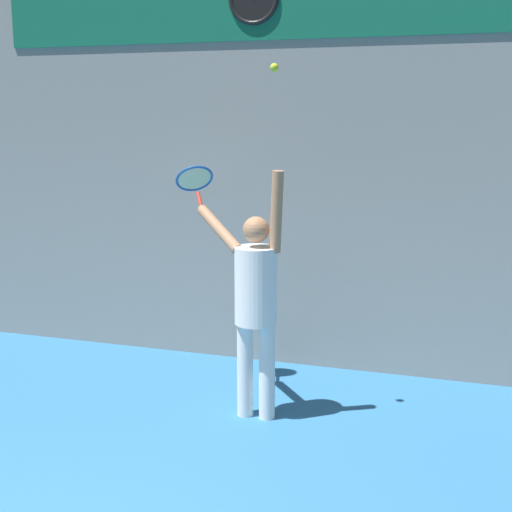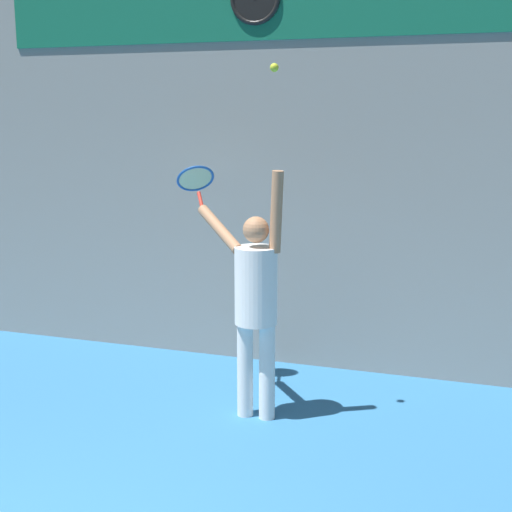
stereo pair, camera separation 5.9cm
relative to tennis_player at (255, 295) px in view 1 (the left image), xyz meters
The scene contains 4 objects.
back_wall 2.07m from the tennis_player, 110.68° to the left, with size 18.00×0.10×5.00m.
tennis_player is the anchor object (origin of this frame).
tennis_racket 1.24m from the tennis_player, 143.37° to the left, with size 0.42×0.41×0.38m.
tennis_ball 1.76m from the tennis_player, ahead, with size 0.06×0.06×0.06m.
Camera 1 is at (2.19, -2.03, 2.43)m, focal length 50.00 mm.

